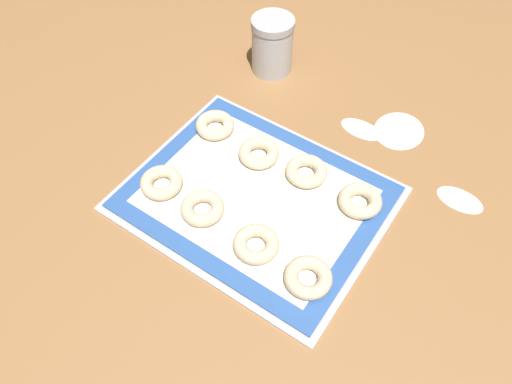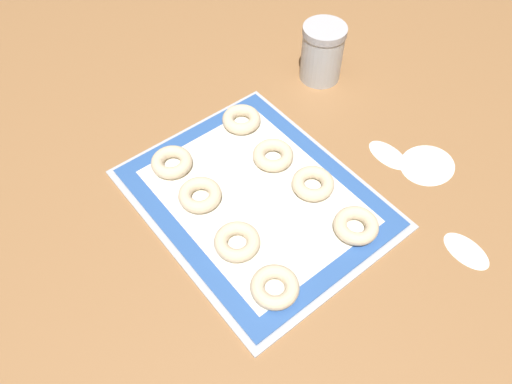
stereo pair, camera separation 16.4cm
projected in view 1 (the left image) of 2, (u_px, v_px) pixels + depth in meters
name	position (u px, v px, depth m)	size (l,w,h in m)	color
ground_plane	(260.00, 194.00, 0.94)	(2.80, 2.80, 0.00)	olive
baking_tray	(256.00, 198.00, 0.93)	(0.47, 0.38, 0.01)	#B2B5BA
baking_mat	(256.00, 197.00, 0.92)	(0.44, 0.35, 0.00)	#2D569E
bagel_front_far_left	(161.00, 183.00, 0.93)	(0.08, 0.08, 0.02)	beige
bagel_front_mid_left	(202.00, 208.00, 0.89)	(0.08, 0.08, 0.02)	beige
bagel_front_mid_right	(256.00, 244.00, 0.84)	(0.08, 0.08, 0.02)	beige
bagel_front_far_right	(308.00, 277.00, 0.81)	(0.08, 0.08, 0.02)	beige
bagel_back_far_left	(215.00, 125.00, 1.02)	(0.08, 0.08, 0.02)	beige
bagel_back_mid_left	(259.00, 153.00, 0.97)	(0.08, 0.08, 0.02)	beige
bagel_back_mid_right	(306.00, 171.00, 0.94)	(0.08, 0.08, 0.02)	beige
bagel_back_far_right	(360.00, 201.00, 0.90)	(0.08, 0.08, 0.02)	beige
flour_canister	(272.00, 45.00, 1.11)	(0.10, 0.10, 0.13)	silver
flour_patch_near	(362.00, 129.00, 1.04)	(0.09, 0.05, 0.00)	white
flour_patch_far	(399.00, 130.00, 1.04)	(0.10, 0.11, 0.00)	white
flour_patch_side	(460.00, 199.00, 0.93)	(0.09, 0.05, 0.00)	white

